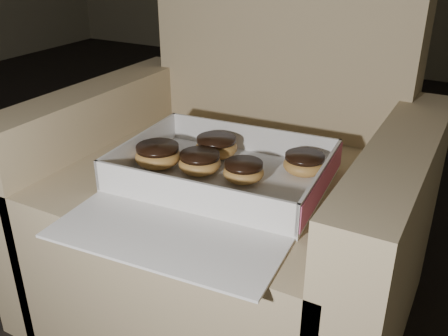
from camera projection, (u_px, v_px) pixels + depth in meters
name	position (u px, v px, depth m)	size (l,w,h in m)	color
floor	(80.00, 213.00, 1.63)	(4.50, 4.50, 0.00)	black
armchair	(234.00, 203.00, 1.15)	(0.81, 0.69, 0.85)	tan
bakery_box	(216.00, 184.00, 0.97)	(0.43, 0.50, 0.07)	silver
donut_a	(216.00, 146.00, 1.08)	(0.09, 0.09, 0.05)	gold
donut_b	(244.00, 171.00, 0.98)	(0.08, 0.08, 0.04)	gold
donut_c	(158.00, 155.00, 1.04)	(0.10, 0.10, 0.05)	gold
donut_d	(200.00, 162.00, 1.01)	(0.09, 0.09, 0.04)	gold
donut_e	(304.00, 163.00, 1.01)	(0.09, 0.09, 0.04)	gold
crumb_a	(176.00, 196.00, 0.93)	(0.01, 0.01, 0.00)	black
crumb_b	(179.00, 203.00, 0.90)	(0.01, 0.01, 0.00)	black
crumb_c	(289.00, 218.00, 0.86)	(0.01, 0.01, 0.00)	black
crumb_d	(146.00, 182.00, 0.98)	(0.01, 0.01, 0.00)	black
crumb_e	(228.00, 213.00, 0.87)	(0.01, 0.01, 0.00)	black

